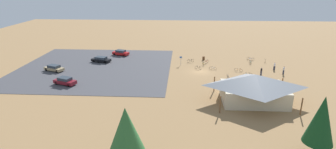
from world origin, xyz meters
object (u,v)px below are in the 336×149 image
Objects in this scene: bike_pavilion at (254,87)px; bicycle_black_lone_east at (198,68)px; bicycle_teal_front_row at (250,62)px; bicycle_purple_yard_center at (247,78)px; bicycle_orange_edge_south at (265,61)px; visitor_crossing_yard at (274,66)px; bicycle_yellow_mid_cluster at (203,64)px; bicycle_green_yard_left at (248,75)px; car_maroon_by_curb at (65,81)px; car_tan_back_corner at (54,68)px; car_red_second_row at (121,53)px; bicycle_red_edge_north at (207,62)px; trash_bin at (204,58)px; car_black_mid_lot at (101,59)px; visitor_at_bikes at (261,71)px; bicycle_black_near_sign at (190,61)px; bicycle_blue_lone_west at (250,59)px; pine_west at (126,131)px; pine_mideast at (321,120)px; bicycle_white_yard_right at (213,68)px; lot_sign at (181,59)px; bicycle_silver_near_porch at (228,77)px; visitor_near_lot at (284,70)px; bicycle_orange_by_bin at (238,70)px.

bicycle_black_lone_east is (8.27, -17.05, -2.31)m from bike_pavilion.
bicycle_teal_front_row is 11.77m from bicycle_purple_yard_center.
visitor_crossing_yard is at bearing 94.44° from bicycle_orange_edge_south.
bicycle_yellow_mid_cluster is 1.13× the size of bicycle_black_lone_east.
car_maroon_by_curb reaches higher than bicycle_green_yard_left.
bicycle_orange_edge_south is 0.34× the size of car_tan_back_corner.
car_maroon_by_curb is (-5.85, 7.99, 0.04)m from car_tan_back_corner.
bicycle_teal_front_row is 33.42m from car_red_second_row.
bicycle_black_lone_east is at bearing -156.93° from car_maroon_by_curb.
visitor_crossing_yard reaches higher than bicycle_red_edge_north.
bicycle_yellow_mid_cluster is at bearing 85.53° from trash_bin.
visitor_at_bikes is at bearing 168.13° from car_black_mid_lot.
bicycle_black_near_sign is at bearing -40.23° from bicycle_yellow_mid_cluster.
trash_bin is at bearing 2.12° from bicycle_blue_lone_west.
bike_pavilion is 22.86m from bicycle_red_edge_north.
bicycle_orange_edge_south is at bearing -119.47° from bicycle_purple_yard_center.
bicycle_black_near_sign is (-7.59, -40.25, -4.12)m from pine_west.
car_red_second_row is at bearing -53.30° from pine_mideast.
bicycle_green_yard_left is 0.38× the size of car_maroon_by_curb.
bicycle_white_yard_right is (4.93, -16.91, -2.32)m from bike_pavilion.
lot_sign reaches higher than bicycle_silver_near_porch.
bike_pavilion is 24.67m from bicycle_black_near_sign.
bike_pavilion is 6.89× the size of visitor_near_lot.
bicycle_orange_by_bin is (3.93, 5.98, -0.04)m from bicycle_teal_front_row.
car_maroon_by_curb is at bearing 25.87° from bicycle_blue_lone_west.
bicycle_teal_front_row is at bearing -179.21° from car_black_mid_lot.
pine_west is 37.11m from bicycle_white_yard_right.
bicycle_orange_by_bin is (-12.79, 4.16, -1.05)m from lot_sign.
bicycle_red_edge_north is 0.98× the size of bicycle_orange_by_bin.
visitor_crossing_yard reaches higher than car_tan_back_corner.
bicycle_orange_edge_south is at bearing -109.85° from bike_pavilion.
bicycle_black_near_sign is 1.02× the size of bicycle_yellow_mid_cluster.
pine_west is 42.48m from visitor_near_lot.
visitor_near_lot reaches higher than bicycle_silver_near_porch.
bicycle_blue_lone_west is 1.14× the size of bicycle_black_lone_east.
bicycle_blue_lone_west is at bearing -66.70° from visitor_near_lot.
pine_west is at bearing 49.86° from visitor_near_lot.
car_black_mid_lot reaches higher than bicycle_teal_front_row.
bicycle_black_lone_east is at bearing 30.92° from bicycle_blue_lone_west.
car_red_second_row is (21.49, -7.95, 0.40)m from bicycle_yellow_mid_cluster.
trash_bin is 7.87m from bicycle_black_lone_east.
lot_sign is 17.98m from car_red_second_row.
visitor_at_bikes is (-11.40, 11.06, 0.46)m from trash_bin.
bicycle_purple_yard_center is at bearing 122.26° from bicycle_red_edge_north.
bicycle_green_yard_left reaches higher than bicycle_blue_lone_west.
bicycle_black_lone_east is at bearing 20.33° from bicycle_orange_edge_south.
bicycle_orange_by_bin is at bearing -164.09° from car_maroon_by_curb.
trash_bin reaches higher than bicycle_black_lone_east.
car_maroon_by_curb is at bearing 10.63° from bicycle_green_yard_left.
visitor_crossing_yard reaches higher than bicycle_purple_yard_center.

